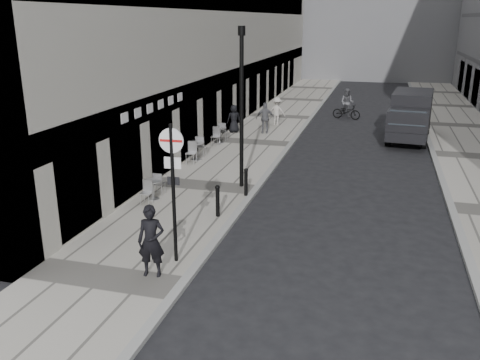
% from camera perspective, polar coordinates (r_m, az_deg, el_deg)
% --- Properties ---
extents(sidewalk, '(4.00, 60.00, 0.12)m').
position_cam_1_polar(sidewalk, '(26.88, 1.43, 4.21)').
color(sidewalk, '#A6A096').
rests_on(sidewalk, ground).
extents(far_sidewalk, '(4.00, 60.00, 0.12)m').
position_cam_1_polar(far_sidewalk, '(26.53, 25.16, 2.34)').
color(far_sidewalk, '#A6A096').
rests_on(far_sidewalk, ground).
extents(walking_man, '(0.75, 0.56, 1.86)m').
position_cam_1_polar(walking_man, '(12.84, -9.94, -6.78)').
color(walking_man, black).
rests_on(walking_man, sidewalk).
extents(sign_post, '(0.64, 0.11, 3.72)m').
position_cam_1_polar(sign_post, '(13.00, -7.56, 0.49)').
color(sign_post, black).
rests_on(sign_post, sidewalk).
extents(lamppost, '(0.27, 0.27, 5.95)m').
position_cam_1_polar(lamppost, '(18.90, 0.18, 8.91)').
color(lamppost, black).
rests_on(lamppost, sidewalk).
extents(bollard_near, '(0.13, 0.13, 0.97)m').
position_cam_1_polar(bollard_near, '(18.48, 0.67, -0.32)').
color(bollard_near, black).
rests_on(bollard_near, sidewalk).
extents(bollard_far, '(0.13, 0.13, 0.99)m').
position_cam_1_polar(bollard_far, '(16.55, -2.53, -2.47)').
color(bollard_far, black).
rests_on(bollard_far, sidewalk).
extents(panel_van, '(2.55, 5.58, 2.54)m').
position_cam_1_polar(panel_van, '(29.08, 18.62, 7.08)').
color(panel_van, black).
rests_on(panel_van, ground).
extents(cyclist, '(1.96, 1.09, 2.00)m').
position_cam_1_polar(cyclist, '(34.33, 11.90, 8.01)').
color(cyclist, black).
rests_on(cyclist, ground).
extents(pedestrian_a, '(1.10, 0.70, 1.74)m').
position_cam_1_polar(pedestrian_a, '(28.74, 2.86, 6.96)').
color(pedestrian_a, slate).
rests_on(pedestrian_a, sidewalk).
extents(pedestrian_b, '(1.16, 0.76, 1.67)m').
position_cam_1_polar(pedestrian_b, '(31.23, 4.16, 7.74)').
color(pedestrian_b, '#B6B0A8').
rests_on(pedestrian_b, sidewalk).
extents(pedestrian_c, '(0.92, 0.82, 1.57)m').
position_cam_1_polar(pedestrian_c, '(28.95, -0.70, 6.90)').
color(pedestrian_c, black).
rests_on(pedestrian_c, sidewalk).
extents(cafe_table_near, '(0.76, 1.72, 0.98)m').
position_cam_1_polar(cafe_table_near, '(23.28, -4.94, 3.44)').
color(cafe_table_near, silver).
rests_on(cafe_table_near, sidewalk).
extents(cafe_table_mid, '(0.65, 1.48, 0.84)m').
position_cam_1_polar(cafe_table_mid, '(18.36, -9.75, -0.89)').
color(cafe_table_mid, silver).
rests_on(cafe_table_mid, sidewalk).
extents(cafe_table_far, '(0.74, 1.68, 0.96)m').
position_cam_1_polar(cafe_table_far, '(26.49, -2.33, 5.20)').
color(cafe_table_far, '#B1B1B3').
rests_on(cafe_table_far, sidewalk).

